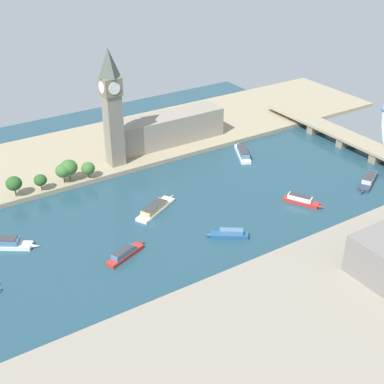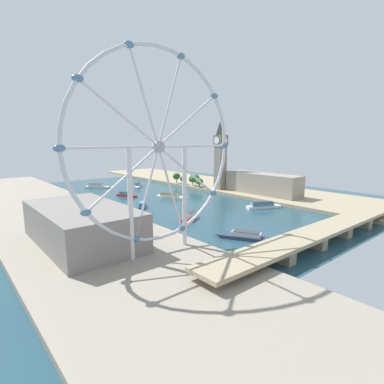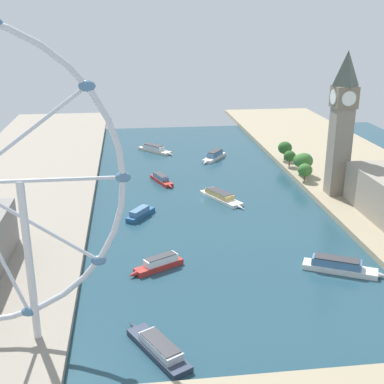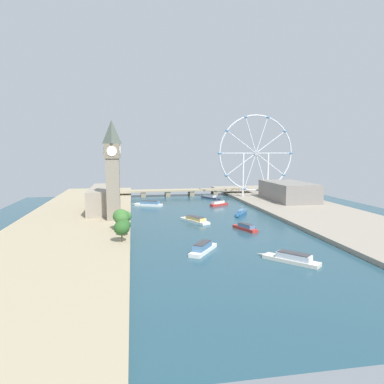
{
  "view_description": "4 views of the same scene",
  "coord_description": "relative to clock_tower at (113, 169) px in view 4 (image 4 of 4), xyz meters",
  "views": [
    {
      "loc": [
        228.99,
        -119.22,
        165.02
      ],
      "look_at": [
        -0.7,
        27.54,
        11.38
      ],
      "focal_mm": 49.23,
      "sensor_mm": 36.0,
      "label": 1
    },
    {
      "loc": [
        169.91,
        256.3,
        58.73
      ],
      "look_at": [
        -9.55,
        41.99,
        10.6
      ],
      "focal_mm": 28.25,
      "sensor_mm": 36.0,
      "label": 2
    },
    {
      "loc": [
        40.52,
        278.07,
        101.24
      ],
      "look_at": [
        12.52,
        53.83,
        21.79
      ],
      "focal_mm": 47.64,
      "sensor_mm": 36.0,
      "label": 3
    },
    {
      "loc": [
        -60.64,
        -272.39,
        58.95
      ],
      "look_at": [
        1.41,
        86.84,
        15.45
      ],
      "focal_mm": 32.6,
      "sensor_mm": 36.0,
      "label": 4
    }
  ],
  "objects": [
    {
      "name": "riverside_hall",
      "position": [
        189.44,
        82.02,
        -31.5
      ],
      "size": [
        41.52,
        78.49,
        20.26
      ],
      "primitive_type": "cube",
      "color": "gray",
      "rests_on": "riverbank_right"
    },
    {
      "name": "tour_boat_4",
      "position": [
        106.62,
        74.04,
        -42.27
      ],
      "size": [
        24.02,
        15.51,
        5.64
      ],
      "rotation": [
        0.0,
        0.0,
        0.5
      ],
      "color": "#B22D28",
      "rests_on": "ground_plane"
    },
    {
      "name": "ground_plane",
      "position": [
        75.81,
        -13.15,
        -44.63
      ],
      "size": [
        385.14,
        385.14,
        0.0
      ],
      "primitive_type": "plane",
      "color": "#234756"
    },
    {
      "name": "tour_boat_3",
      "position": [
        97.48,
        -41.33,
        -42.64
      ],
      "size": [
        13.56,
        26.96,
        4.92
      ],
      "rotation": [
        0.0,
        0.0,
        1.94
      ],
      "color": "#B22D28",
      "rests_on": "ground_plane"
    },
    {
      "name": "tour_boat_0",
      "position": [
        110.19,
        129.92,
        -42.63
      ],
      "size": [
        19.84,
        31.47,
        4.89
      ],
      "rotation": [
        0.0,
        0.0,
        5.21
      ],
      "color": "#2D384C",
      "rests_on": "ground_plane"
    },
    {
      "name": "tour_boat_7",
      "position": [
        55.36,
        -91.56,
        -42.19
      ],
      "size": [
        21.57,
        28.69,
        6.01
      ],
      "rotation": [
        0.0,
        0.0,
        0.97
      ],
      "color": "white",
      "rests_on": "ground_plane"
    },
    {
      "name": "river_bridge",
      "position": [
        75.81,
        162.49,
        -38.35
      ],
      "size": [
        197.14,
        17.91,
        8.36
      ],
      "color": "tan",
      "rests_on": "ground_plane"
    },
    {
      "name": "clock_tower",
      "position": [
        0.0,
        0.0,
        0.0
      ],
      "size": [
        12.97,
        12.97,
        80.07
      ],
      "color": "gray",
      "rests_on": "riverbank_left"
    },
    {
      "name": "tree_row_embankment",
      "position": [
        8.01,
        -45.11,
        -33.16
      ],
      "size": [
        13.27,
        57.02,
        14.5
      ],
      "color": "#513823",
      "rests_on": "riverbank_left"
    },
    {
      "name": "riverbank_right",
      "position": [
        183.38,
        -13.15,
        -43.13
      ],
      "size": [
        90.0,
        520.0,
        3.0
      ],
      "primitive_type": "cube",
      "color": "gray",
      "rests_on": "ground_plane"
    },
    {
      "name": "riverbank_left",
      "position": [
        -31.76,
        -13.15,
        -43.13
      ],
      "size": [
        90.0,
        520.0,
        3.0
      ],
      "primitive_type": "cube",
      "color": "tan",
      "rests_on": "ground_plane"
    },
    {
      "name": "ferris_wheel",
      "position": [
        164.28,
        120.71,
        10.14
      ],
      "size": [
        95.71,
        3.2,
        99.05
      ],
      "color": "silver",
      "rests_on": "riverbank_right"
    },
    {
      "name": "tour_boat_6",
      "position": [
        112.2,
        14.97,
        -42.51
      ],
      "size": [
        16.86,
        21.92,
        5.12
      ],
      "rotation": [
        0.0,
        0.0,
        4.1
      ],
      "color": "#235684",
      "rests_on": "ground_plane"
    },
    {
      "name": "tour_boat_5",
      "position": [
        32.29,
        85.53,
        -42.16
      ],
      "size": [
        33.46,
        20.0,
        5.95
      ],
      "rotation": [
        0.0,
        0.0,
        2.67
      ],
      "color": "white",
      "rests_on": "ground_plane"
    },
    {
      "name": "tour_boat_1",
      "position": [
        97.77,
        -117.96,
        -42.44
      ],
      "size": [
        26.89,
        29.65,
        5.41
      ],
      "rotation": [
        0.0,
        0.0,
        2.29
      ],
      "color": "beige",
      "rests_on": "ground_plane"
    },
    {
      "name": "parliament_block",
      "position": [
        -12.47,
        50.04,
        -30.92
      ],
      "size": [
        22.0,
        84.09,
        21.41
      ],
      "primitive_type": "cube",
      "color": "gray",
      "rests_on": "riverbank_left"
    },
    {
      "name": "tour_boat_2",
      "position": [
        65.9,
        -5.74,
        -42.69
      ],
      "size": [
        21.36,
        34.68,
        4.71
      ],
      "rotation": [
        0.0,
        0.0,
        2.05
      ],
      "color": "white",
      "rests_on": "ground_plane"
    }
  ]
}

